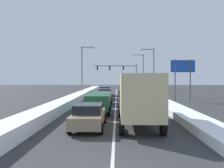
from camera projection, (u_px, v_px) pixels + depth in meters
name	position (u px, v px, depth m)	size (l,w,h in m)	color
ground_plane	(116.00, 104.00, 27.44)	(133.34, 133.34, 0.00)	#333335
lane_stripe_between_right_lane_and_center_lane	(116.00, 100.00, 32.56)	(0.14, 56.41, 0.01)	silver
snow_bank_right_shoulder	(154.00, 98.00, 32.44)	(1.91, 56.41, 0.54)	white
snow_bank_left_shoulder	(78.00, 97.00, 32.67)	(1.70, 56.41, 0.84)	white
box_truck_right_lane_nearest	(138.00, 97.00, 15.05)	(2.53, 7.20, 3.36)	maroon
suv_silver_right_lane_second	(130.00, 98.00, 23.54)	(2.16, 4.90, 1.67)	#B7BABF
sedan_red_right_lane_third	(128.00, 96.00, 29.25)	(2.00, 4.50, 1.51)	maroon
suv_black_right_lane_fourth	(126.00, 91.00, 36.06)	(2.16, 4.90, 1.67)	black
suv_charcoal_right_lane_fifth	(125.00, 89.00, 42.66)	(2.16, 4.90, 1.67)	#38383D
sedan_tan_center_lane_nearest	(89.00, 116.00, 14.41)	(2.00, 4.50, 1.51)	#937F60
suv_green_center_lane_second	(99.00, 101.00, 20.57)	(2.16, 4.90, 1.67)	#1E5633
sedan_gray_center_lane_third	(103.00, 98.00, 26.65)	(2.00, 4.50, 1.51)	slate
sedan_white_center_lane_fourth	(105.00, 94.00, 32.76)	(2.00, 4.50, 1.51)	silver
sedan_navy_center_lane_fifth	(105.00, 91.00, 39.40)	(2.00, 4.50, 1.51)	navy
traffic_light_gantry	(121.00, 71.00, 58.01)	(10.60, 0.47, 6.20)	slate
street_lamp_right_near	(152.00, 67.00, 39.97)	(2.66, 0.36, 8.03)	gray
street_lamp_right_mid	(142.00, 69.00, 50.23)	(2.66, 0.36, 8.05)	gray
street_lamp_left_mid	(84.00, 66.00, 39.93)	(2.66, 0.36, 8.37)	gray
roadside_sign_right	(183.00, 71.00, 30.94)	(3.20, 0.16, 5.50)	#59595B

